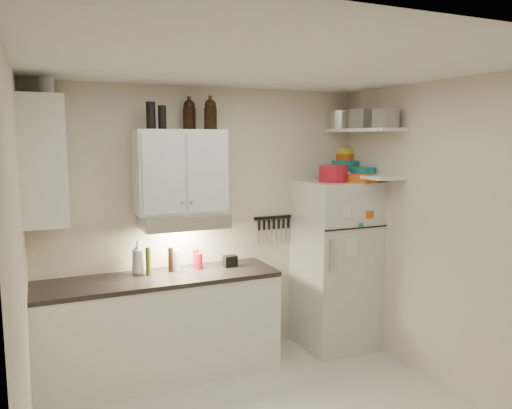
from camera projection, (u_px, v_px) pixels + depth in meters
name	position (u px, v px, depth m)	size (l,w,h in m)	color
ceiling	(277.00, 64.00, 3.28)	(3.20, 3.00, 0.02)	white
back_wall	(207.00, 224.00, 4.82)	(3.20, 0.02, 2.60)	beige
left_wall	(19.00, 286.00, 2.81)	(0.02, 3.00, 2.60)	beige
right_wall	(451.00, 239.00, 4.10)	(0.02, 3.00, 2.60)	beige
base_cabinet	(160.00, 329.00, 4.43)	(2.10, 0.60, 0.88)	white
countertop	(159.00, 279.00, 4.37)	(2.10, 0.62, 0.04)	black
upper_cabinet	(180.00, 172.00, 4.47)	(0.80, 0.33, 0.75)	white
side_cabinet	(43.00, 161.00, 3.88)	(0.33, 0.55, 1.00)	white
range_hood	(183.00, 220.00, 4.47)	(0.76, 0.46, 0.12)	silver
fridge	(335.00, 264.00, 5.07)	(0.70, 0.68, 1.70)	silver
shelf_hi	(363.00, 130.00, 4.85)	(0.30, 0.95, 0.03)	white
shelf_lo	(362.00, 175.00, 4.90)	(0.30, 0.95, 0.03)	white
knife_strip	(273.00, 218.00, 5.08)	(0.42, 0.02, 0.03)	black
dutch_oven	(333.00, 173.00, 4.84)	(0.28, 0.28, 0.16)	#AD1425
book_stack	(362.00, 178.00, 4.79)	(0.19, 0.24, 0.08)	#C15B18
spice_jar	(347.00, 177.00, 4.84)	(0.06, 0.06, 0.10)	silver
stock_pot	(341.00, 120.00, 5.16)	(0.26, 0.26, 0.19)	silver
tin_a	(361.00, 119.00, 4.82)	(0.19, 0.17, 0.19)	#AAAAAD
tin_b	(386.00, 118.00, 4.52)	(0.17, 0.17, 0.17)	#AAAAAD
bowl_teal	(346.00, 166.00, 5.25)	(0.28, 0.28, 0.11)	#167A7C
bowl_orange	(345.00, 157.00, 5.35)	(0.23, 0.23, 0.07)	#DE5414
bowl_yellow	(345.00, 151.00, 5.34)	(0.18, 0.18, 0.06)	#CDDC26
plates	(363.00, 170.00, 4.97)	(0.25, 0.25, 0.06)	#167A7C
growler_a	(189.00, 114.00, 4.51)	(0.12, 0.12, 0.27)	black
growler_b	(210.00, 114.00, 4.46)	(0.12, 0.12, 0.28)	black
thermos_a	(162.00, 117.00, 4.28)	(0.07, 0.07, 0.20)	black
thermos_b	(151.00, 115.00, 4.24)	(0.08, 0.08, 0.23)	black
side_jar	(45.00, 85.00, 3.91)	(0.13, 0.13, 0.17)	silver
soap_bottle	(138.00, 255.00, 4.42)	(0.13, 0.13, 0.34)	white
pepper_mill	(196.00, 258.00, 4.65)	(0.06, 0.06, 0.18)	maroon
oil_bottle	(148.00, 261.00, 4.40)	(0.05, 0.05, 0.25)	#475A16
vinegar_bottle	(171.00, 260.00, 4.51)	(0.05, 0.05, 0.22)	black
clear_bottle	(177.00, 260.00, 4.55)	(0.07, 0.07, 0.20)	silver
red_jar	(199.00, 261.00, 4.61)	(0.07, 0.07, 0.15)	#AD1425
caddy	(230.00, 261.00, 4.70)	(0.12, 0.09, 0.10)	black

